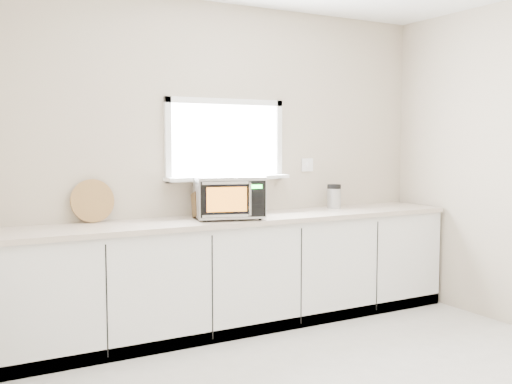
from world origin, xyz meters
TOP-DOWN VIEW (x-y plane):
  - back_wall at (0.00, 2.00)m, footprint 4.00×0.17m
  - cabinets at (0.00, 1.70)m, footprint 3.92×0.60m
  - countertop at (0.00, 1.69)m, footprint 3.92×0.64m
  - microwave at (-0.14, 1.64)m, footprint 0.62×0.54m
  - knife_block at (-0.35, 1.75)m, footprint 0.12×0.20m
  - cutting_board at (-1.15, 1.94)m, footprint 0.33×0.08m
  - coffee_grinder at (1.04, 1.83)m, footprint 0.15×0.15m

SIDE VIEW (x-z plane):
  - cabinets at x=0.00m, z-range 0.00..0.88m
  - countertop at x=0.00m, z-range 0.88..0.92m
  - coffee_grinder at x=1.04m, z-range 0.92..1.14m
  - knife_block at x=-0.35m, z-range 0.90..1.17m
  - cutting_board at x=-1.15m, z-range 0.92..1.25m
  - microwave at x=-0.14m, z-range 0.93..1.27m
  - back_wall at x=0.00m, z-range 0.01..2.71m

